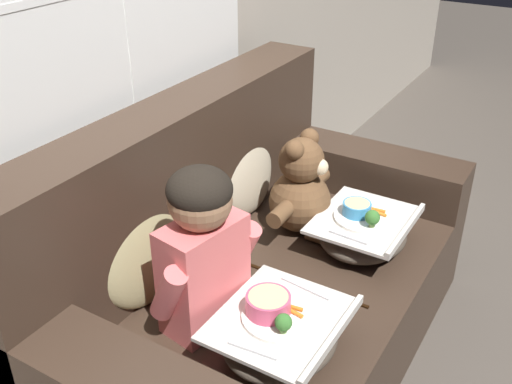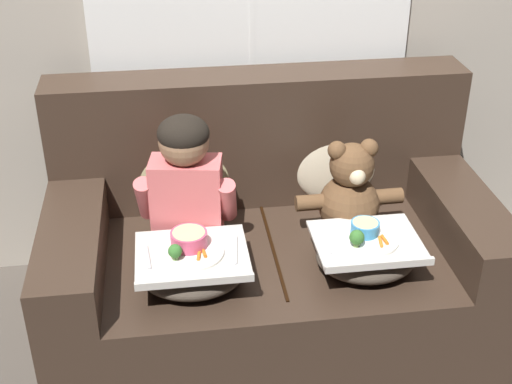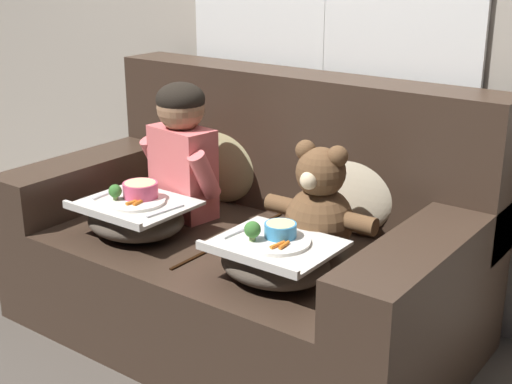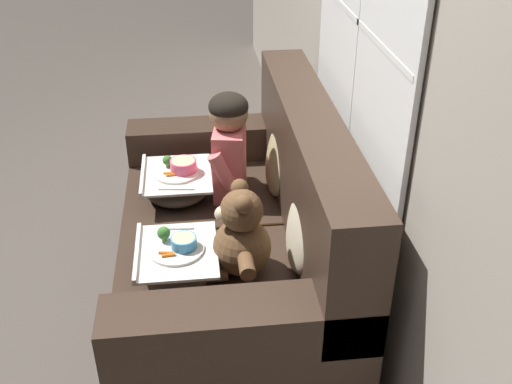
% 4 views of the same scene
% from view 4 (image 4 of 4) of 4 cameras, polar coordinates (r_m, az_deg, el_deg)
% --- Properties ---
extents(ground_plane, '(14.00, 14.00, 0.00)m').
position_cam_4_polar(ground_plane, '(3.02, -2.63, -9.75)').
color(ground_plane, '#4C443D').
extents(wall_back_with_window, '(8.00, 0.08, 2.60)m').
position_cam_4_polar(wall_back_with_window, '(2.48, 10.82, 14.91)').
color(wall_back_with_window, '#A89E8E').
rests_on(wall_back_with_window, ground_plane).
extents(couch, '(1.71, 0.97, 0.96)m').
position_cam_4_polar(couch, '(2.82, -1.12, -4.53)').
color(couch, '#38281E').
rests_on(couch, ground_plane).
extents(throw_pillow_behind_child, '(0.40, 0.19, 0.42)m').
position_cam_4_polar(throw_pillow_behind_child, '(2.97, 2.34, 3.43)').
color(throw_pillow_behind_child, tan).
rests_on(throw_pillow_behind_child, couch).
extents(throw_pillow_behind_teddy, '(0.37, 0.18, 0.39)m').
position_cam_4_polar(throw_pillow_behind_teddy, '(2.43, 4.56, -3.46)').
color(throw_pillow_behind_teddy, '#C1B293').
rests_on(throw_pillow_behind_teddy, couch).
extents(child_figure, '(0.39, 0.21, 0.53)m').
position_cam_4_polar(child_figure, '(2.90, -2.58, 4.95)').
color(child_figure, '#DB6666').
rests_on(child_figure, couch).
extents(teddy_bear, '(0.43, 0.30, 0.40)m').
position_cam_4_polar(teddy_bear, '(2.42, -1.48, -4.30)').
color(teddy_bear, brown).
rests_on(teddy_bear, couch).
extents(lap_tray_child, '(0.40, 0.34, 0.20)m').
position_cam_4_polar(lap_tray_child, '(3.00, -7.51, 0.88)').
color(lap_tray_child, '#473D33').
rests_on(lap_tray_child, child_figure).
extents(lap_tray_teddy, '(0.38, 0.33, 0.20)m').
position_cam_4_polar(lap_tray_teddy, '(2.47, -7.51, -6.51)').
color(lap_tray_teddy, '#473D33').
rests_on(lap_tray_teddy, teddy_bear).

